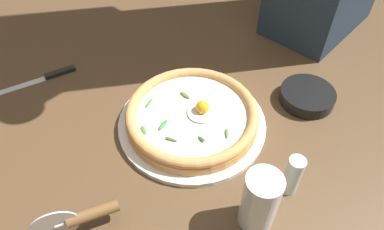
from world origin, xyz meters
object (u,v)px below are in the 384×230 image
object	(u,v)px
pizza	(192,115)
side_bowl	(307,96)
table_knife	(49,76)
pepper_shaker	(293,175)
pizza_cutter	(80,217)
drinking_glass	(259,204)

from	to	relation	value
pizza	side_bowl	size ratio (longest dim) A/B	2.26
table_knife	pepper_shaker	distance (m)	0.65
pizza	pizza_cutter	xyz separation A→B (m)	(0.31, -0.04, 0.01)
pizza_cutter	pepper_shaker	world-z (taller)	pepper_shaker
pizza	pepper_shaker	bearing A→B (deg)	78.11
drinking_glass	pizza	bearing A→B (deg)	-123.70
pizza	table_knife	size ratio (longest dim) A/B	1.63
pizza	pepper_shaker	xyz separation A→B (m)	(0.05, 0.24, 0.01)
pizza_cutter	drinking_glass	xyz separation A→B (m)	(-0.17, 0.26, 0.01)
drinking_glass	table_knife	bearing A→B (deg)	-99.16
side_bowl	pepper_shaker	world-z (taller)	pepper_shaker
table_knife	drinking_glass	size ratio (longest dim) A/B	1.38
side_bowl	drinking_glass	xyz separation A→B (m)	(0.35, 0.01, 0.04)
pizza_cutter	table_knife	world-z (taller)	pizza_cutter
pizza	side_bowl	distance (m)	0.29
drinking_glass	pizza_cutter	bearing A→B (deg)	-56.87
side_bowl	drinking_glass	distance (m)	0.35
table_knife	drinking_glass	distance (m)	0.63
table_knife	pepper_shaker	xyz separation A→B (m)	(0.01, 0.65, 0.04)
pizza	pepper_shaker	distance (m)	0.25
pizza_cutter	table_knife	distance (m)	0.45
side_bowl	pizza_cutter	xyz separation A→B (m)	(0.51, -0.24, 0.03)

